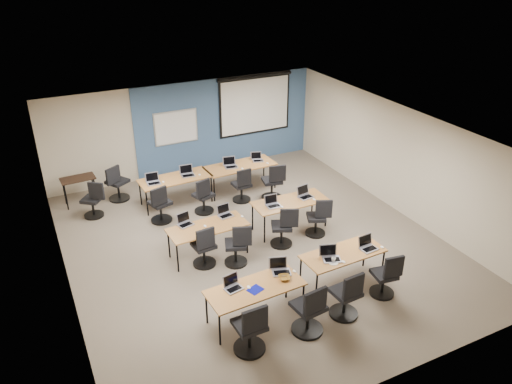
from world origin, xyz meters
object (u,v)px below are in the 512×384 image
laptop_8 (153,181)px  training_table_front_left (255,289)px  laptop_0 (233,285)px  task_chair_3 (386,278)px  training_table_mid_right (290,203)px  laptop_1 (280,269)px  spare_chair_a (117,186)px  training_table_back_right (240,167)px  task_chair_0 (251,332)px  laptop_3 (368,245)px  training_table_back_left (175,179)px  task_chair_4 (204,249)px  training_table_mid_left (208,228)px  task_chair_8 (160,207)px  training_table_front_right (343,255)px  task_chair_2 (347,298)px  task_chair_11 (273,185)px  utility_table (78,182)px  laptop_4 (185,222)px  task_chair_6 (283,230)px  laptop_7 (305,194)px  projector_screen (255,101)px  task_chair_9 (204,199)px  task_chair_10 (242,188)px  task_chair_7 (318,220)px  laptop_11 (257,159)px  task_chair_5 (237,248)px  whiteboard (176,127)px  laptop_2 (330,256)px  laptop_9 (187,173)px  spare_chair_b (94,202)px  task_chair_1 (309,313)px  laptop_5 (225,213)px

laptop_8 → training_table_front_left: bearing=-80.9°
laptop_0 → task_chair_3: (2.93, -0.64, -0.39)m
training_table_mid_right → laptop_1: laptop_1 is taller
spare_chair_a → training_table_front_left: bearing=-110.2°
training_table_back_right → task_chair_0: size_ratio=1.89×
laptop_3 → spare_chair_a: spare_chair_a is taller
training_table_back_left → training_table_back_right: (1.84, 0.00, 0.00)m
training_table_back_left → task_chair_4: 3.03m
training_table_back_left → laptop_8: laptop_8 is taller
spare_chair_a → training_table_mid_left: bearing=-102.8°
task_chair_8 → laptop_0: bearing=-105.0°
training_table_front_right → task_chair_2: (-0.51, -0.86, -0.26)m
training_table_back_right → task_chair_11: size_ratio=1.89×
training_table_front_right → laptop_1: laptop_1 is taller
laptop_0 → utility_table: (-1.75, 5.90, -0.14)m
laptop_4 → task_chair_6: 2.21m
task_chair_4 → laptop_7: 2.90m
projector_screen → task_chair_6: size_ratio=2.43×
training_table_mid_right → laptop_0: 3.50m
task_chair_0 → laptop_4: task_chair_0 is taller
task_chair_9 → task_chair_11: 1.93m
task_chair_8 → task_chair_10: size_ratio=1.03×
laptop_8 → laptop_1: bearing=-73.4°
training_table_mid_left → training_table_mid_right: bearing=3.2°
task_chair_7 → laptop_11: laptop_11 is taller
task_chair_5 → training_table_mid_left: bearing=146.5°
whiteboard → task_chair_8: (-1.30, -2.53, -1.04)m
task_chair_10 → task_chair_4: bearing=-133.0°
task_chair_8 → laptop_2: bearing=-78.6°
task_chair_6 → task_chair_8: task_chair_8 is taller
task_chair_3 → laptop_11: 5.57m
laptop_4 → task_chair_7: laptop_4 is taller
training_table_back_left → task_chair_8: (-0.65, -0.78, -0.27)m
training_table_mid_right → laptop_1: (-1.56, -2.35, 0.11)m
projector_screen → task_chair_7: projector_screen is taller
whiteboard → laptop_2: whiteboard is taller
task_chair_2 → task_chair_5: (-1.09, 2.40, -0.02)m
task_chair_10 → spare_chair_a: size_ratio=0.95×
laptop_7 → training_table_back_right: bearing=94.8°
laptop_9 → spare_chair_b: laptop_9 is taller
task_chair_0 → task_chair_10: task_chair_0 is taller
training_table_mid_right → laptop_9: 2.97m
task_chair_1 → utility_table: (-2.81, 6.78, 0.21)m
training_table_back_left → task_chair_9: task_chair_9 is taller
laptop_3 → spare_chair_b: bearing=126.6°
training_table_mid_right → laptop_8: bearing=138.8°
task_chair_10 → laptop_7: bearing=-66.3°
laptop_5 → training_table_mid_left: bearing=-159.5°
task_chair_0 → task_chair_2: 1.94m
whiteboard → utility_table: whiteboard is taller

